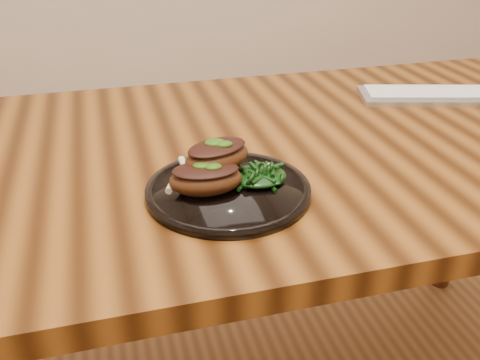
{
  "coord_description": "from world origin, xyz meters",
  "views": [
    {
      "loc": [
        -0.28,
        -0.86,
        1.15
      ],
      "look_at": [
        -0.1,
        -0.18,
        0.78
      ],
      "focal_mm": 40.0,
      "sensor_mm": 36.0,
      "label": 1
    }
  ],
  "objects_px": {
    "plate": "(228,190)",
    "keyboard": "(446,95)",
    "greens_heap": "(258,173)",
    "desk": "(264,182)",
    "lamb_chop_front": "(205,178)"
  },
  "relations": [
    {
      "from": "plate",
      "to": "keyboard",
      "type": "height_order",
      "value": "keyboard"
    },
    {
      "from": "plate",
      "to": "keyboard",
      "type": "distance_m",
      "value": 0.65
    },
    {
      "from": "plate",
      "to": "greens_heap",
      "type": "height_order",
      "value": "greens_heap"
    },
    {
      "from": "desk",
      "to": "greens_heap",
      "type": "bearing_deg",
      "value": -111.23
    },
    {
      "from": "desk",
      "to": "plate",
      "type": "bearing_deg",
      "value": -123.64
    },
    {
      "from": "lamb_chop_front",
      "to": "greens_heap",
      "type": "distance_m",
      "value": 0.09
    },
    {
      "from": "plate",
      "to": "greens_heap",
      "type": "xyz_separation_m",
      "value": [
        0.05,
        0.0,
        0.02
      ]
    },
    {
      "from": "greens_heap",
      "to": "keyboard",
      "type": "relative_size",
      "value": 0.22
    },
    {
      "from": "keyboard",
      "to": "plate",
      "type": "bearing_deg",
      "value": -152.97
    },
    {
      "from": "plate",
      "to": "desk",
      "type": "bearing_deg",
      "value": 56.36
    },
    {
      "from": "desk",
      "to": "greens_heap",
      "type": "height_order",
      "value": "greens_heap"
    },
    {
      "from": "desk",
      "to": "plate",
      "type": "height_order",
      "value": "plate"
    },
    {
      "from": "greens_heap",
      "to": "keyboard",
      "type": "height_order",
      "value": "greens_heap"
    },
    {
      "from": "greens_heap",
      "to": "desk",
      "type": "bearing_deg",
      "value": 68.77
    },
    {
      "from": "desk",
      "to": "lamb_chop_front",
      "type": "xyz_separation_m",
      "value": [
        -0.15,
        -0.18,
        0.12
      ]
    }
  ]
}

